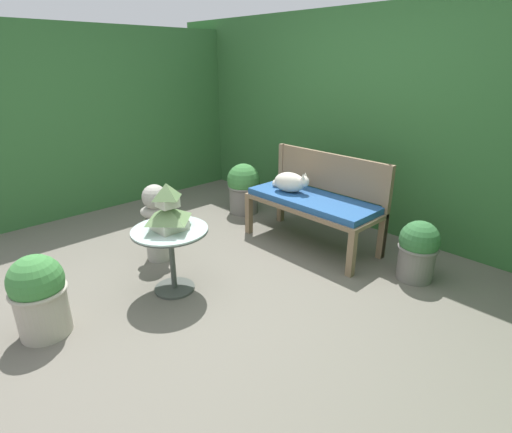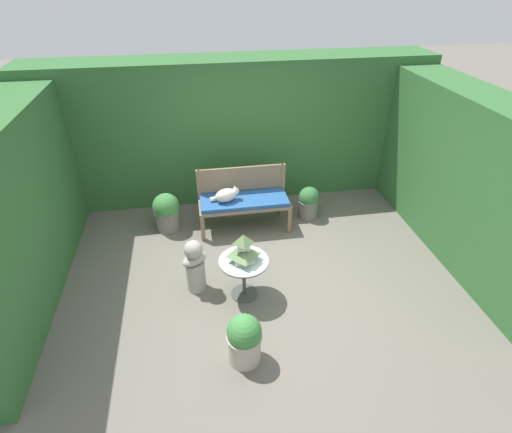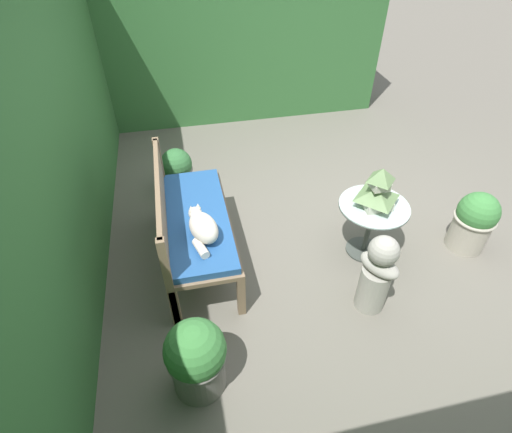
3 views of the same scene
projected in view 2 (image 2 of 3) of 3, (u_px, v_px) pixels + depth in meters
ground at (260, 276)px, 5.26m from camera, size 30.00×30.00×0.00m
foliage_hedge_back at (235, 129)px, 6.63m from camera, size 6.40×0.80×2.27m
foliage_hedge_left at (6, 219)px, 4.44m from camera, size 0.70×3.60×2.14m
foliage_hedge_right at (471, 180)px, 5.24m from camera, size 0.70×3.60×2.14m
garden_bench at (244, 202)px, 5.99m from camera, size 1.36×0.56×0.51m
bench_backrest at (241, 182)px, 6.09m from camera, size 1.36×0.06×0.90m
cat at (226, 195)px, 5.83m from camera, size 0.45×0.29×0.22m
patio_table at (244, 268)px, 4.74m from camera, size 0.60×0.60×0.54m
pagoda_birdhouse at (243, 250)px, 4.59m from camera, size 0.30×0.30×0.37m
garden_bust at (195, 266)px, 4.87m from camera, size 0.36×0.31×0.72m
potted_plant_patio_mid at (244, 339)px, 4.00m from camera, size 0.37×0.37×0.59m
potted_plant_table_near at (167, 212)px, 6.00m from camera, size 0.40×0.40×0.60m
potted_plant_table_far at (309, 202)px, 6.32m from camera, size 0.33×0.33×0.52m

